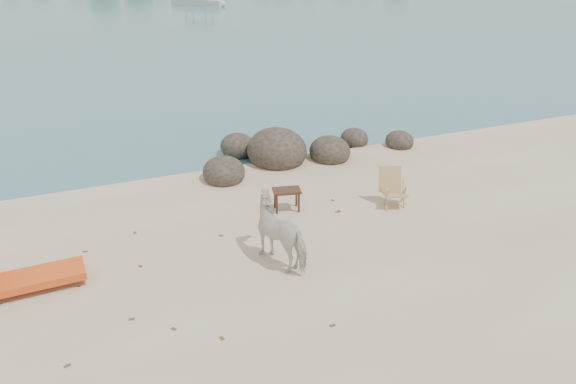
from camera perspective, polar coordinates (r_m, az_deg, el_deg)
name	(u,v)px	position (r m, az deg, el deg)	size (l,w,h in m)	color
boulders	(287,152)	(15.35, -0.09, 4.08)	(6.33, 2.84, 1.20)	#2D261E
cow	(284,232)	(10.44, -0.46, -4.10)	(0.67, 1.47, 1.24)	silver
side_table	(287,201)	(12.47, -0.13, -0.93)	(0.61, 0.39, 0.49)	#322114
lounge_chair	(36,274)	(10.75, -24.21, -7.63)	(1.99, 0.69, 0.60)	orange
deck_chair	(396,190)	(12.79, 10.87, 0.19)	(0.55, 0.60, 0.86)	tan
dead_leaves	(272,293)	(9.88, -1.60, -10.19)	(8.26, 6.74, 0.00)	brown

